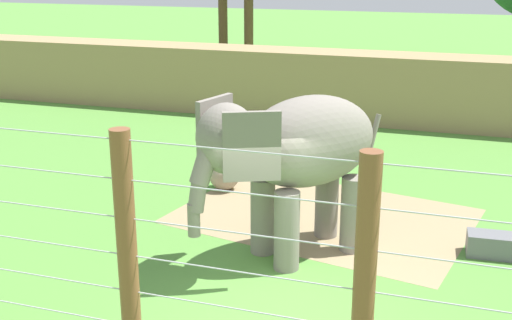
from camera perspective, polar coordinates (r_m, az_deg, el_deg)
ground_plane at (r=11.03m, az=2.20°, el=-12.38°), size 120.00×120.00×0.00m
dirt_patch at (r=14.53m, az=5.87°, el=-4.85°), size 6.81×5.34×0.01m
embankment_wall at (r=22.82m, az=11.32°, el=6.11°), size 36.00×1.80×2.33m
elephant at (r=11.96m, az=3.41°, el=0.78°), size 3.38×3.62×3.12m
enrichment_ball at (r=15.98m, az=-2.77°, el=-1.26°), size 0.76×0.76×0.76m
cable_fence at (r=8.34m, az=-1.72°, el=-9.46°), size 10.13×0.27×3.40m
feed_trough at (r=13.36m, az=20.84°, el=-7.01°), size 1.43×0.59×0.44m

